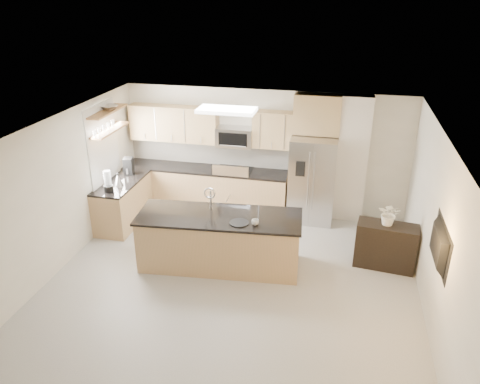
% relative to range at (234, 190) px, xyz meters
% --- Properties ---
extents(floor, '(6.50, 6.50, 0.00)m').
position_rel_range_xyz_m(floor, '(0.60, -2.92, -0.47)').
color(floor, '#ABAAA3').
rests_on(floor, ground).
extents(ceiling, '(6.00, 6.50, 0.02)m').
position_rel_range_xyz_m(ceiling, '(0.60, -2.92, 2.13)').
color(ceiling, white).
rests_on(ceiling, wall_back).
extents(wall_back, '(6.00, 0.02, 2.60)m').
position_rel_range_xyz_m(wall_back, '(0.60, 0.33, 0.83)').
color(wall_back, silver).
rests_on(wall_back, floor).
extents(wall_front, '(6.00, 0.02, 2.60)m').
position_rel_range_xyz_m(wall_front, '(0.60, -6.17, 0.83)').
color(wall_front, silver).
rests_on(wall_front, floor).
extents(wall_left, '(0.02, 6.50, 2.60)m').
position_rel_range_xyz_m(wall_left, '(-2.40, -2.92, 0.83)').
color(wall_left, silver).
rests_on(wall_left, floor).
extents(wall_right, '(0.02, 6.50, 2.60)m').
position_rel_range_xyz_m(wall_right, '(3.60, -2.92, 0.83)').
color(wall_right, silver).
rests_on(wall_right, floor).
extents(back_counter, '(3.55, 0.66, 1.44)m').
position_rel_range_xyz_m(back_counter, '(-0.63, 0.01, -0.00)').
color(back_counter, tan).
rests_on(back_counter, floor).
extents(left_counter, '(0.66, 1.50, 0.92)m').
position_rel_range_xyz_m(left_counter, '(-2.07, -1.07, -0.01)').
color(left_counter, tan).
rests_on(left_counter, floor).
extents(range, '(0.76, 0.64, 1.14)m').
position_rel_range_xyz_m(range, '(0.00, 0.00, 0.00)').
color(range, black).
rests_on(range, floor).
extents(upper_cabinets, '(3.50, 0.33, 0.75)m').
position_rel_range_xyz_m(upper_cabinets, '(-0.70, 0.16, 1.35)').
color(upper_cabinets, tan).
rests_on(upper_cabinets, wall_back).
extents(microwave, '(0.76, 0.40, 0.40)m').
position_rel_range_xyz_m(microwave, '(0.00, 0.12, 1.16)').
color(microwave, '#AEAEB0').
rests_on(microwave, upper_cabinets).
extents(refrigerator, '(0.92, 0.78, 1.78)m').
position_rel_range_xyz_m(refrigerator, '(1.66, -0.05, 0.42)').
color(refrigerator, '#AEAEB0').
rests_on(refrigerator, floor).
extents(partition_column, '(0.60, 0.30, 2.60)m').
position_rel_range_xyz_m(partition_column, '(2.42, 0.18, 0.83)').
color(partition_column, silver).
rests_on(partition_column, floor).
extents(window, '(0.04, 1.15, 1.65)m').
position_rel_range_xyz_m(window, '(-2.38, -1.07, 1.18)').
color(window, white).
rests_on(window, wall_left).
extents(shelf_lower, '(0.30, 1.20, 0.04)m').
position_rel_range_xyz_m(shelf_lower, '(-2.25, -0.97, 1.48)').
color(shelf_lower, olive).
rests_on(shelf_lower, wall_left).
extents(shelf_upper, '(0.30, 1.20, 0.04)m').
position_rel_range_xyz_m(shelf_upper, '(-2.25, -0.97, 1.85)').
color(shelf_upper, olive).
rests_on(shelf_upper, wall_left).
extents(ceiling_fixture, '(1.00, 0.50, 0.06)m').
position_rel_range_xyz_m(ceiling_fixture, '(0.20, -1.32, 2.09)').
color(ceiling_fixture, white).
rests_on(ceiling_fixture, ceiling).
extents(island, '(2.86, 1.24, 1.39)m').
position_rel_range_xyz_m(island, '(0.27, -2.18, 0.01)').
color(island, tan).
rests_on(island, floor).
extents(credenza, '(1.06, 0.54, 0.81)m').
position_rel_range_xyz_m(credenza, '(3.08, -1.60, -0.07)').
color(credenza, black).
rests_on(credenza, floor).
extents(cup, '(0.13, 0.13, 0.10)m').
position_rel_range_xyz_m(cup, '(0.92, -2.37, 0.54)').
color(cup, silver).
rests_on(cup, island).
extents(platter, '(0.37, 0.37, 0.02)m').
position_rel_range_xyz_m(platter, '(0.66, -2.38, 0.50)').
color(platter, black).
rests_on(platter, island).
extents(blender, '(0.18, 0.18, 0.42)m').
position_rel_range_xyz_m(blender, '(-2.07, -1.57, 0.63)').
color(blender, black).
rests_on(blender, left_counter).
extents(kettle, '(0.21, 0.21, 0.26)m').
position_rel_range_xyz_m(kettle, '(-2.03, -1.27, 0.56)').
color(kettle, '#AEAEB0').
rests_on(kettle, left_counter).
extents(coffee_maker, '(0.23, 0.26, 0.34)m').
position_rel_range_xyz_m(coffee_maker, '(-2.09, -0.63, 0.61)').
color(coffee_maker, black).
rests_on(coffee_maker, left_counter).
extents(bowl, '(0.54, 0.54, 0.10)m').
position_rel_range_xyz_m(bowl, '(-2.25, -0.88, 1.92)').
color(bowl, '#AEAEB0').
rests_on(bowl, shelf_upper).
extents(flower_vase, '(0.65, 0.60, 0.60)m').
position_rel_range_xyz_m(flower_vase, '(3.07, -1.59, 0.64)').
color(flower_vase, white).
rests_on(flower_vase, credenza).
extents(television, '(0.14, 1.08, 0.62)m').
position_rel_range_xyz_m(television, '(3.51, -3.12, 0.88)').
color(television, black).
rests_on(television, wall_right).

